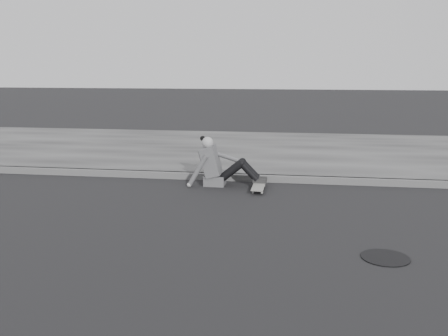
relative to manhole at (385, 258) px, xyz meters
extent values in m
plane|color=black|center=(-1.29, 0.95, -0.01)|extent=(80.00, 80.00, 0.00)
cube|color=#535353|center=(-1.29, 3.53, 0.05)|extent=(24.00, 0.16, 0.12)
cube|color=#3E3E3E|center=(-1.29, 6.55, 0.05)|extent=(24.00, 6.00, 0.12)
cylinder|color=black|center=(0.00, 0.00, 0.00)|extent=(0.53, 0.53, 0.01)
cylinder|color=#989893|center=(-1.71, 2.61, 0.02)|extent=(0.03, 0.05, 0.05)
cylinder|color=#989893|center=(-1.56, 2.61, 0.02)|extent=(0.03, 0.05, 0.05)
cylinder|color=#989893|center=(-1.71, 3.13, 0.02)|extent=(0.03, 0.05, 0.05)
cylinder|color=#989893|center=(-1.56, 3.13, 0.02)|extent=(0.03, 0.05, 0.05)
cube|color=#323235|center=(-1.63, 2.61, 0.05)|extent=(0.16, 0.04, 0.03)
cube|color=#323235|center=(-1.63, 3.13, 0.05)|extent=(0.16, 0.04, 0.03)
cube|color=slate|center=(-1.63, 2.87, 0.07)|extent=(0.20, 0.78, 0.02)
cube|color=#4D4E50|center=(-2.43, 3.12, 0.08)|extent=(0.36, 0.34, 0.18)
cube|color=#4D4E50|center=(-2.50, 3.12, 0.42)|extent=(0.37, 0.40, 0.57)
cube|color=#4D4E50|center=(-2.63, 3.12, 0.54)|extent=(0.14, 0.30, 0.20)
cylinder|color=#9C9C9C|center=(-2.55, 3.12, 0.66)|extent=(0.09, 0.09, 0.08)
sphere|color=#9C9C9C|center=(-2.56, 3.12, 0.75)|extent=(0.20, 0.20, 0.20)
sphere|color=black|center=(-2.65, 3.14, 0.82)|extent=(0.09, 0.09, 0.09)
cylinder|color=black|center=(-2.12, 3.03, 0.28)|extent=(0.43, 0.13, 0.39)
cylinder|color=black|center=(-2.12, 3.21, 0.28)|extent=(0.43, 0.13, 0.39)
cylinder|color=black|center=(-1.82, 3.03, 0.27)|extent=(0.35, 0.11, 0.36)
cylinder|color=black|center=(-1.82, 3.21, 0.27)|extent=(0.35, 0.11, 0.36)
sphere|color=black|center=(-1.95, 3.03, 0.41)|extent=(0.13, 0.13, 0.13)
sphere|color=black|center=(-1.95, 3.21, 0.41)|extent=(0.13, 0.13, 0.13)
cube|color=#282828|center=(-1.63, 3.03, 0.12)|extent=(0.24, 0.08, 0.07)
cube|color=#282828|center=(-1.63, 3.21, 0.12)|extent=(0.24, 0.08, 0.07)
cylinder|color=#4D4E50|center=(-2.70, 2.91, 0.28)|extent=(0.38, 0.08, 0.58)
sphere|color=#9C9C9C|center=(-2.85, 2.90, 0.03)|extent=(0.08, 0.08, 0.08)
cylinder|color=#4D4E50|center=(-2.26, 3.28, 0.48)|extent=(0.48, 0.08, 0.21)
camera|label=1|loc=(-0.98, -5.38, 2.07)|focal=40.00mm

